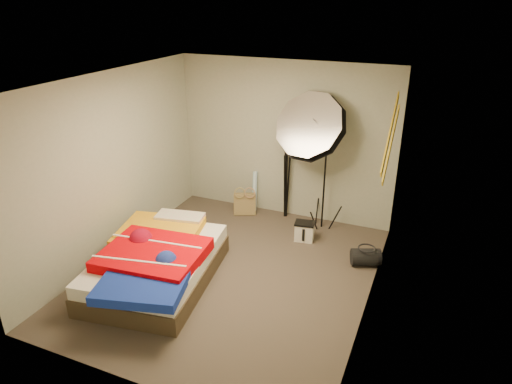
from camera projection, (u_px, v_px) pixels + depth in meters
The scene contains 15 objects.
floor at pixel (231, 274), 5.99m from camera, with size 4.00×4.00×0.00m, color #4B4137.
ceiling at pixel (226, 81), 4.99m from camera, with size 4.00×4.00×0.00m, color silver.
wall_back at pixel (285, 141), 7.18m from camera, with size 3.50×3.50×0.00m, color #A1A594.
wall_front at pixel (124, 272), 3.80m from camera, with size 3.50×3.50×0.00m, color #A1A594.
wall_left at pixel (112, 167), 6.11m from camera, with size 4.00×4.00×0.00m, color #A1A594.
wall_right at pixel (376, 211), 4.87m from camera, with size 4.00×4.00×0.00m, color #A1A594.
tote_bag at pixel (245, 204), 7.55m from camera, with size 0.36×0.11×0.36m, color #9A8455.
wrapping_roll at pixel (255, 191), 7.63m from camera, with size 0.08×0.08×0.67m, color #65ADDF.
camera_case at pixel (304, 232), 6.76m from camera, with size 0.27×0.19×0.27m, color silver.
duffel_bag at pixel (366, 257), 6.15m from camera, with size 0.24×0.24×0.39m, color black.
wall_stripe_upper at pixel (390, 133), 5.10m from camera, with size 0.02×1.10×0.10m, color gold.
wall_stripe_lower at pixel (391, 144), 5.40m from camera, with size 0.02×1.10×0.10m, color gold.
bed at pixel (156, 262), 5.74m from camera, with size 1.65×2.18×0.55m.
photo_umbrella at pixel (312, 128), 6.56m from camera, with size 1.39×1.09×2.23m.
camera_tripod at pixel (286, 178), 7.28m from camera, with size 0.08×0.08×1.18m.
Camera 1 is at (2.26, -4.54, 3.39)m, focal length 32.00 mm.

